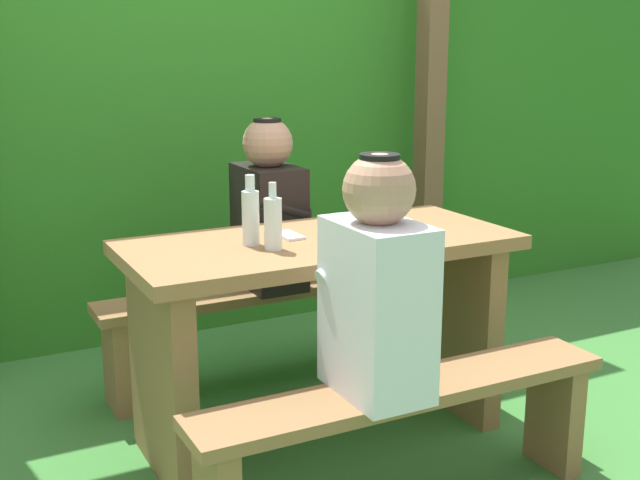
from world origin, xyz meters
The scene contains 12 objects.
ground_plane centered at (0.00, 0.00, 0.00)m, with size 12.00×12.00×0.00m, color #3B7C35.
hedge_backdrop centered at (0.00, 1.79, 1.06)m, with size 6.40×0.96×2.11m, color #2B731F.
pergola_post_right centered at (1.22, 1.09, 1.12)m, with size 0.12×0.12×2.25m, color brown.
picnic_table centered at (0.00, 0.00, 0.52)m, with size 1.40×0.64×0.77m.
bench_near centered at (0.00, -0.57, 0.31)m, with size 1.40×0.24×0.43m.
bench_far centered at (0.00, 0.57, 0.31)m, with size 1.40×0.24×0.43m.
person_white_shirt centered at (-0.11, -0.57, 0.76)m, with size 0.25×0.35×0.72m.
person_black_coat centered at (0.05, 0.57, 0.76)m, with size 0.25×0.35×0.72m.
drinking_glass centered at (0.08, -0.02, 0.81)m, with size 0.08×0.08×0.08m, color silver.
bottle_left centered at (-0.22, -0.08, 0.86)m, with size 0.06×0.06×0.23m.
bottle_right centered at (-0.26, 0.02, 0.87)m, with size 0.06×0.06×0.24m.
cell_phone centered at (-0.09, 0.07, 0.78)m, with size 0.07×0.14×0.01m, color silver.
Camera 1 is at (-1.30, -2.51, 1.45)m, focal length 45.65 mm.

